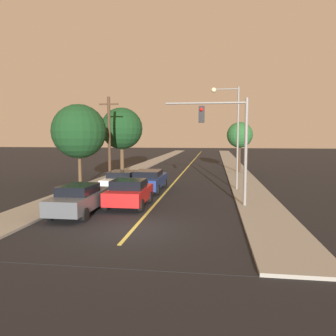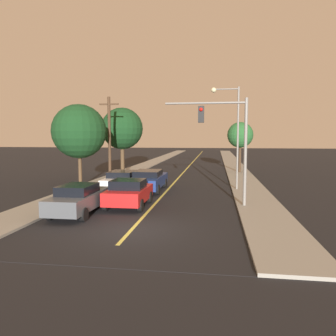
# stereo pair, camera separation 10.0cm
# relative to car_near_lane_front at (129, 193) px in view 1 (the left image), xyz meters

# --- Properties ---
(ground_plane) EXTENTS (200.00, 200.00, 0.00)m
(ground_plane) POSITION_rel_car_near_lane_front_xyz_m (1.30, -4.41, -0.80)
(ground_plane) COLOR black
(road_surface) EXTENTS (9.28, 80.00, 0.01)m
(road_surface) POSITION_rel_car_near_lane_front_xyz_m (1.30, 31.59, -0.79)
(road_surface) COLOR black
(road_surface) RESTS_ON ground
(sidewalk_left) EXTENTS (2.50, 80.00, 0.12)m
(sidewalk_left) POSITION_rel_car_near_lane_front_xyz_m (-4.59, 31.59, -0.74)
(sidewalk_left) COLOR gray
(sidewalk_left) RESTS_ON ground
(sidewalk_right) EXTENTS (2.50, 80.00, 0.12)m
(sidewalk_right) POSITION_rel_car_near_lane_front_xyz_m (7.19, 31.59, -0.74)
(sidewalk_right) COLOR gray
(sidewalk_right) RESTS_ON ground
(car_near_lane_front) EXTENTS (2.09, 3.81, 1.54)m
(car_near_lane_front) POSITION_rel_car_near_lane_front_xyz_m (0.00, 0.00, 0.00)
(car_near_lane_front) COLOR red
(car_near_lane_front) RESTS_ON ground
(car_near_lane_second) EXTENTS (2.09, 5.20, 1.49)m
(car_near_lane_second) POSITION_rel_car_near_lane_front_xyz_m (-0.00, 5.47, -0.00)
(car_near_lane_second) COLOR navy
(car_near_lane_second) RESTS_ON ground
(car_outer_lane_front) EXTENTS (1.87, 4.67, 1.51)m
(car_outer_lane_front) POSITION_rel_car_near_lane_front_xyz_m (-2.04, -1.98, -0.01)
(car_outer_lane_front) COLOR #474C51
(car_outer_lane_front) RESTS_ON ground
(car_outer_lane_second) EXTENTS (2.09, 5.05, 1.37)m
(car_outer_lane_second) POSITION_rel_car_near_lane_front_xyz_m (-2.04, 5.89, -0.06)
(car_outer_lane_second) COLOR white
(car_outer_lane_second) RESTS_ON ground
(traffic_signal_mast) EXTENTS (4.48, 0.42, 5.85)m
(traffic_signal_mast) POSITION_rel_car_near_lane_front_xyz_m (5.30, 0.75, 3.29)
(traffic_signal_mast) COLOR slate
(traffic_signal_mast) RESTS_ON ground
(streetlamp_right) EXTENTS (1.99, 0.36, 7.27)m
(streetlamp_right) POSITION_rel_car_near_lane_front_xyz_m (5.83, 6.47, 3.99)
(streetlamp_right) COLOR slate
(streetlamp_right) RESTS_ON ground
(utility_pole_left) EXTENTS (1.60, 0.24, 7.01)m
(utility_pole_left) POSITION_rel_car_near_lane_front_xyz_m (-3.94, 8.65, 2.99)
(utility_pole_left) COLOR #422D1E
(utility_pole_left) RESTS_ON ground
(tree_left_near) EXTENTS (4.11, 4.11, 6.23)m
(tree_left_near) POSITION_rel_car_near_lane_front_xyz_m (-5.57, 6.37, 3.49)
(tree_left_near) COLOR #4C3823
(tree_left_near) RESTS_ON ground
(tree_left_far) EXTENTS (4.10, 4.10, 6.62)m
(tree_left_far) POSITION_rel_car_near_lane_front_xyz_m (-4.44, 14.09, 3.87)
(tree_left_far) COLOR #4C3823
(tree_left_far) RESTS_ON ground
(tree_right_near) EXTENTS (2.70, 2.70, 5.30)m
(tree_right_near) POSITION_rel_car_near_lane_front_xyz_m (7.29, 17.90, 3.25)
(tree_right_near) COLOR #3D2B1C
(tree_right_near) RESTS_ON ground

